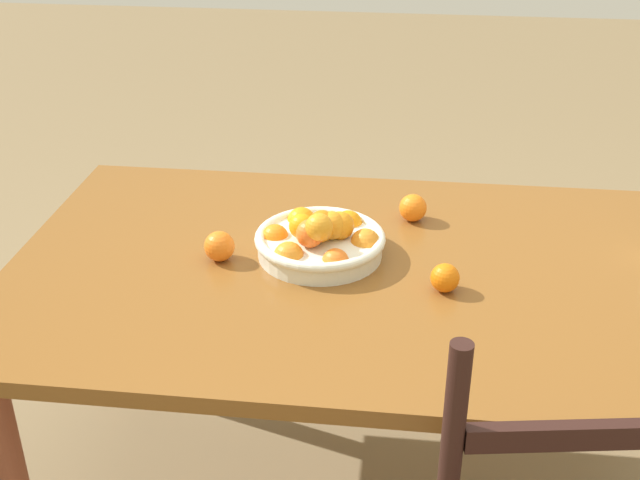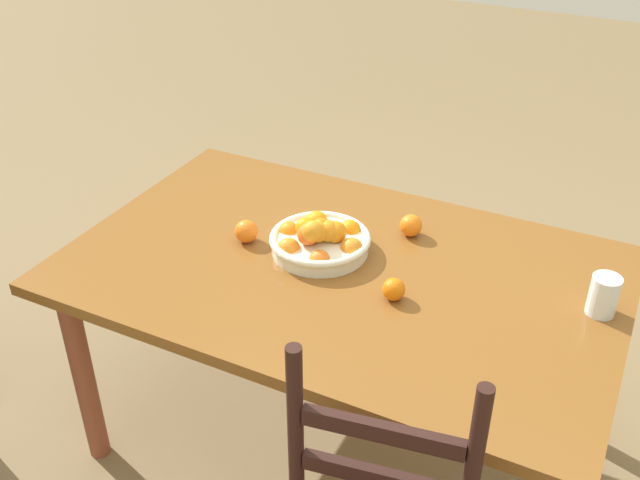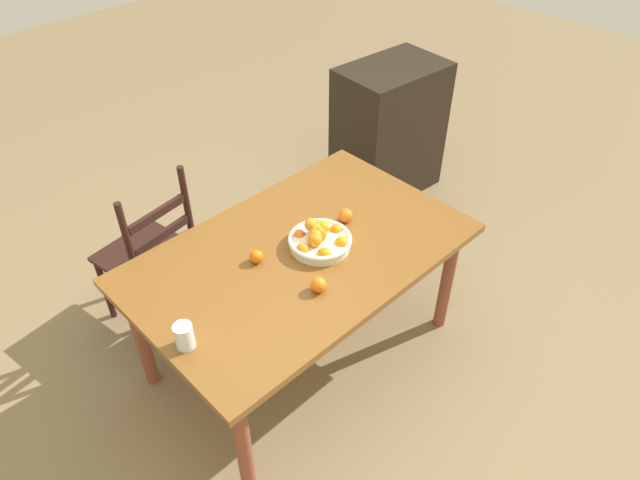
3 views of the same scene
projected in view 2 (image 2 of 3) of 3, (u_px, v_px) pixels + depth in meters
name	position (u px, v px, depth m)	size (l,w,h in m)	color
ground_plane	(338.00, 440.00, 2.57)	(12.00, 12.00, 0.00)	olive
dining_table	(341.00, 288.00, 2.22)	(1.62, 1.02, 0.74)	brown
fruit_bowl	(320.00, 239.00, 2.22)	(0.31, 0.31, 0.14)	silver
orange_loose_0	(394.00, 289.00, 2.02)	(0.06, 0.06, 0.06)	orange
orange_loose_1	(411.00, 225.00, 2.31)	(0.07, 0.07, 0.07)	orange
orange_loose_2	(246.00, 231.00, 2.28)	(0.07, 0.07, 0.07)	orange
drinking_glass	(604.00, 295.00, 1.96)	(0.08, 0.08, 0.11)	silver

